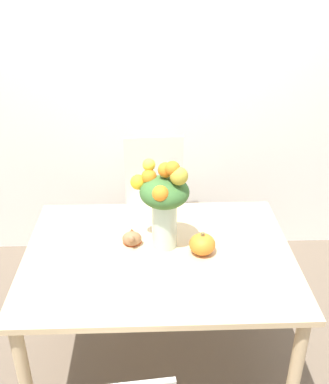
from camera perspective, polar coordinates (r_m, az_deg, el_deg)
ground_plane at (r=2.74m, az=-0.65°, el=-20.35°), size 12.00×12.00×0.00m
wall_back at (r=3.09m, az=-1.37°, el=14.92°), size 8.00×0.06×2.70m
dining_table at (r=2.30m, az=-0.74°, el=-9.55°), size 1.33×0.99×0.74m
flower_vase at (r=2.16m, az=-0.09°, el=-1.18°), size 0.28×0.24×0.48m
pumpkin at (r=2.22m, az=4.82°, el=-6.61°), size 0.13×0.13×0.12m
turkey_figurine at (r=2.29m, az=-4.15°, el=-5.68°), size 0.10×0.13×0.08m
dining_chair_near_window at (r=3.07m, az=-1.18°, el=-2.32°), size 0.44×0.44×0.98m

